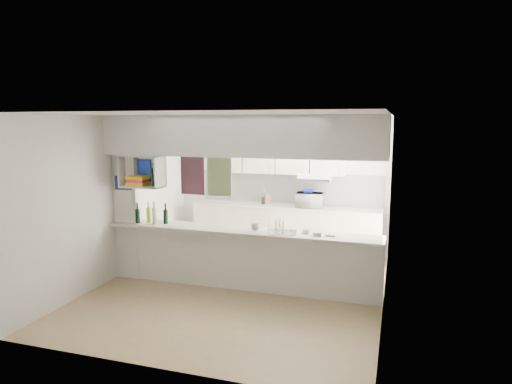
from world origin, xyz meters
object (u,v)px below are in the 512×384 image
at_px(microwave, 310,200).
at_px(wine_bottles, 152,215).
at_px(bowl, 308,191).
at_px(dish_rack, 283,227).

xyz_separation_m(microwave, wine_bottles, (-2.12, -2.09, -0.01)).
height_order(bowl, wine_bottles, wine_bottles).
bearing_deg(wine_bottles, microwave, 44.55).
bearing_deg(wine_bottles, dish_rack, 0.21).
xyz_separation_m(microwave, bowl, (-0.04, 0.01, 0.17)).
relative_size(microwave, wine_bottles, 0.95).
distance_m(microwave, dish_rack, 2.08).
relative_size(bowl, dish_rack, 0.51).
relative_size(microwave, bowl, 2.10).
bearing_deg(bowl, wine_bottles, -134.83).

